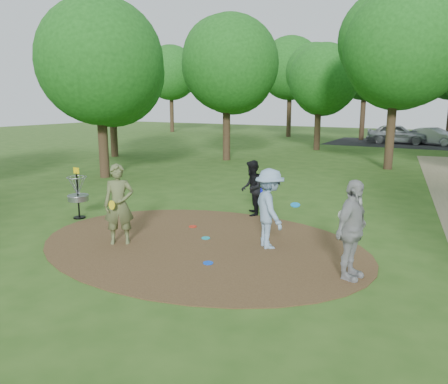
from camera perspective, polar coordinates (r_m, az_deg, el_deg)
The scene contains 14 objects.
ground at distance 10.85m, azimuth -3.12°, elevation -6.83°, with size 100.00×100.00×0.00m, color #2D5119.
dirt_clearing at distance 10.85m, azimuth -3.12°, elevation -6.78°, with size 8.40×8.40×0.02m, color #47301C.
parking_lot at distance 38.99m, azimuth 24.07°, elevation 5.72°, with size 14.00×8.00×0.01m, color black.
player_observer_with_disc at distance 10.91m, azimuth -13.56°, elevation -1.61°, with size 0.87×0.82×1.99m.
player_throwing_with_disc at distance 10.40m, azimuth 5.95°, elevation -2.20°, with size 1.45×1.39×1.92m.
player_walking_with_disc at distance 13.36m, azimuth 3.65°, elevation 0.52°, with size 0.93×1.02×1.71m.
player_waiting_with_disc at distance 8.88m, azimuth 16.34°, elevation -4.81°, with size 0.71×1.24×2.00m.
disc_ground_cyan at distance 11.23m, azimuth -2.39°, elevation -6.02°, with size 0.22×0.22×0.02m, color #17A4BD.
disc_ground_blue at distance 9.58m, azimuth -2.09°, elevation -9.24°, with size 0.22×0.22×0.02m, color blue.
disc_ground_red at distance 12.25m, azimuth -4.10°, elevation -4.51°, with size 0.22×0.22×0.02m, color red.
car_left at distance 38.88m, azimuth 21.64°, elevation 7.08°, with size 1.89×4.69×1.60m, color #9B9EA2.
car_right at distance 38.70m, azimuth 25.72°, elevation 6.56°, with size 1.46×4.18×1.38m, color #999CA0.
disc_golf_basket at distance 13.70m, azimuth -18.58°, elevation 0.29°, with size 0.63×0.63×1.54m.
tree_ring at distance 17.39m, azimuth 16.91°, elevation 17.30°, with size 36.95×46.11×9.50m.
Camera 1 is at (5.53, -8.67, 3.47)m, focal length 35.00 mm.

